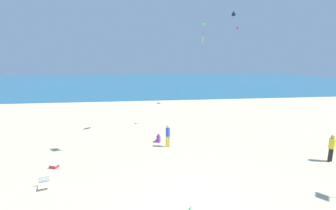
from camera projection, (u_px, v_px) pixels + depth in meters
The scene contains 11 objects.
ground_plane at pixel (165, 137), 19.20m from camera, with size 120.00×120.00×0.00m, color beige.
ocean_water at pixel (146, 81), 64.82m from camera, with size 120.00×60.00×0.05m, color #236084.
beach_chair_far_right at pixel (44, 183), 11.74m from camera, with size 0.65×0.77×0.56m.
cooler_box at pixel (54, 166), 13.84m from camera, with size 0.54×0.51×0.23m.
person_0 at pixel (332, 146), 14.52m from camera, with size 0.43×0.43×1.73m.
person_1 at pixel (168, 135), 16.96m from camera, with size 0.39×0.39×1.61m.
person_3 at pixel (158, 139), 18.06m from camera, with size 0.42×0.58×0.66m.
kite_green at pixel (203, 24), 20.53m from camera, with size 0.50×0.48×1.38m.
kite_magenta at pixel (237, 28), 37.01m from camera, with size 0.48×0.39×1.02m.
kite_yellow at pixel (203, 41), 30.92m from camera, with size 0.28×0.93×1.87m.
kite_black at pixel (234, 13), 38.85m from camera, with size 0.84×1.08×1.44m.
Camera 1 is at (-2.03, -8.20, 6.33)m, focal length 25.25 mm.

